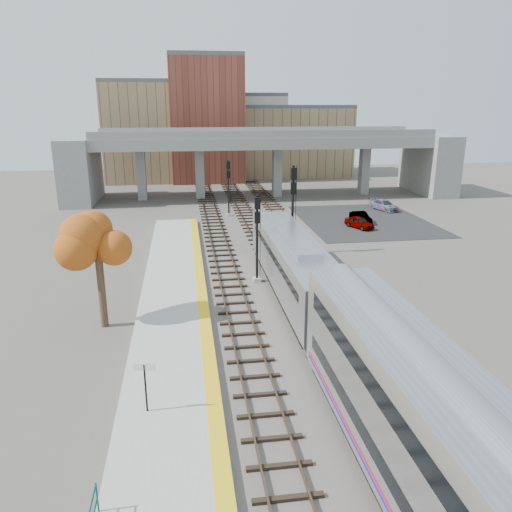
{
  "coord_description": "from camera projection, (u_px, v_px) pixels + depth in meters",
  "views": [
    {
      "loc": [
        -6.25,
        -25.48,
        12.89
      ],
      "look_at": [
        -1.4,
        8.0,
        2.5
      ],
      "focal_mm": 35.0,
      "sensor_mm": 36.0,
      "label": 1
    }
  ],
  "objects": [
    {
      "name": "car_b",
      "position": [
        361.0,
        217.0,
        55.84
      ],
      "size": [
        1.59,
        3.74,
        1.2
      ],
      "primitive_type": "imported",
      "rotation": [
        0.0,
        0.0,
        0.09
      ],
      "color": "#99999E",
      "rests_on": "parking_lot"
    },
    {
      "name": "parking_lot",
      "position": [
        364.0,
        220.0,
        57.15
      ],
      "size": [
        14.0,
        18.0,
        0.04
      ],
      "primitive_type": "cube",
      "color": "black",
      "rests_on": "ground"
    },
    {
      "name": "signal_mast_near",
      "position": [
        257.0,
        241.0,
        36.63
      ],
      "size": [
        0.6,
        0.64,
        6.6
      ],
      "color": "#9E9E99",
      "rests_on": "ground"
    },
    {
      "name": "ground",
      "position": [
        300.0,
        337.0,
        28.74
      ],
      "size": [
        160.0,
        160.0,
        0.0
      ],
      "primitive_type": "plane",
      "color": "#47423D",
      "rests_on": "ground"
    },
    {
      "name": "overpass",
      "position": [
        263.0,
        156.0,
        70.28
      ],
      "size": [
        54.0,
        12.0,
        9.5
      ],
      "color": "slate",
      "rests_on": "ground"
    },
    {
      "name": "station_sign",
      "position": [
        145.0,
        377.0,
        20.75
      ],
      "size": [
        0.9,
        0.17,
        2.27
      ],
      "rotation": [
        0.0,
        0.0,
        -0.13
      ],
      "color": "black",
      "rests_on": "platform"
    },
    {
      "name": "car_c",
      "position": [
        384.0,
        205.0,
        62.45
      ],
      "size": [
        3.08,
        4.68,
        1.26
      ],
      "primitive_type": "imported",
      "rotation": [
        0.0,
        0.0,
        0.33
      ],
      "color": "#99999E",
      "rests_on": "parking_lot"
    },
    {
      "name": "locomotive",
      "position": [
        293.0,
        264.0,
        34.42
      ],
      "size": [
        3.02,
        19.05,
        4.1
      ],
      "color": "#A8AAB2",
      "rests_on": "ground"
    },
    {
      "name": "tracks",
      "position": [
        276.0,
        267.0,
        40.67
      ],
      "size": [
        10.7,
        95.0,
        0.25
      ],
      "color": "black",
      "rests_on": "ground"
    },
    {
      "name": "car_a",
      "position": [
        359.0,
        222.0,
        53.41
      ],
      "size": [
        2.75,
        3.87,
        1.22
      ],
      "primitive_type": "imported",
      "rotation": [
        0.0,
        0.0,
        0.41
      ],
      "color": "#99999E",
      "rests_on": "parking_lot"
    },
    {
      "name": "signal_mast_far",
      "position": [
        229.0,
        190.0,
        58.45
      ],
      "size": [
        0.6,
        0.64,
        6.58
      ],
      "color": "#9E9E99",
      "rests_on": "ground"
    },
    {
      "name": "platform",
      "position": [
        173.0,
        342.0,
        27.7
      ],
      "size": [
        4.5,
        60.0,
        0.35
      ],
      "primitive_type": "cube",
      "color": "#9E9E99",
      "rests_on": "ground"
    },
    {
      "name": "buildings_far",
      "position": [
        224.0,
        132.0,
        89.58
      ],
      "size": [
        43.0,
        21.0,
        20.6
      ],
      "color": "#917B54",
      "rests_on": "ground"
    },
    {
      "name": "tree",
      "position": [
        97.0,
        242.0,
        28.57
      ],
      "size": [
        3.6,
        3.6,
        7.07
      ],
      "color": "#382619",
      "rests_on": "ground"
    },
    {
      "name": "coach",
      "position": [
        481.0,
        511.0,
        12.88
      ],
      "size": [
        3.03,
        25.0,
        5.0
      ],
      "color": "#A8AAB2",
      "rests_on": "ground"
    },
    {
      "name": "yellow_strip",
      "position": [
        207.0,
        337.0,
        27.9
      ],
      "size": [
        0.7,
        60.0,
        0.01
      ],
      "primitive_type": "cube",
      "color": "yellow",
      "rests_on": "platform"
    },
    {
      "name": "signal_mast_mid",
      "position": [
        293.0,
        210.0,
        43.23
      ],
      "size": [
        0.6,
        0.64,
        7.84
      ],
      "color": "#9E9E99",
      "rests_on": "ground"
    }
  ]
}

